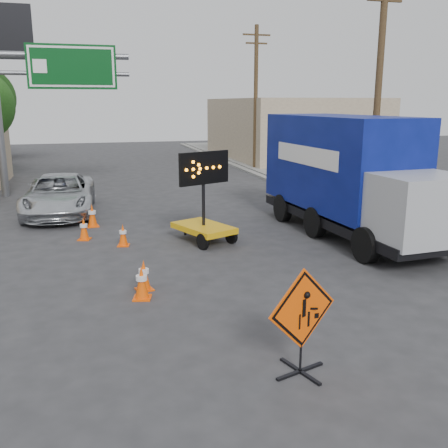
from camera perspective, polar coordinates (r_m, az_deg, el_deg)
name	(u,v)px	position (r m, az deg, el deg)	size (l,w,h in m)	color
ground	(272,364)	(8.80, 5.48, -15.60)	(100.00, 100.00, 0.00)	#2D2D30
curb_right	(299,192)	(24.67, 8.62, 3.66)	(0.40, 60.00, 0.12)	gray
sidewalk_right	(342,189)	(25.69, 13.32, 3.88)	(4.00, 60.00, 0.15)	gray
building_right_far	(290,129)	(40.42, 7.56, 10.76)	(10.00, 14.00, 4.60)	tan
highway_gantry	(43,85)	(25.15, -19.97, 14.68)	(6.18, 0.38, 6.90)	slate
utility_pole_near	(378,92)	(20.28, 17.20, 14.21)	(1.80, 0.26, 9.00)	#4C3A20
utility_pole_far	(256,96)	(32.97, 3.65, 14.35)	(1.80, 0.26, 9.00)	#4C3A20
construction_sign	(302,319)	(8.18, 8.91, -10.67)	(1.30, 0.93, 1.79)	black
arrow_board	(204,222)	(15.71, -2.35, 0.23)	(1.88, 2.31, 2.85)	#E1A40C
pickup_truck	(59,195)	(20.66, -18.30, 3.19)	(2.57, 5.58, 1.55)	silver
box_truck	(349,182)	(16.84, 14.05, 4.63)	(2.98, 8.30, 3.88)	black
cone_a	(142,282)	(11.38, -9.39, -6.58)	(0.48, 0.48, 0.78)	#FF5105
cone_b	(144,275)	(11.89, -9.15, -5.77)	(0.46, 0.46, 0.74)	#FF5105
cone_c	(123,235)	(15.62, -11.47, -1.23)	(0.42, 0.42, 0.69)	#FF5105
cone_d	(84,229)	(16.61, -15.72, -0.51)	(0.47, 0.47, 0.73)	#FF5105
cone_e	(92,215)	(18.28, -14.83, 0.96)	(0.45, 0.45, 0.82)	#FF5105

